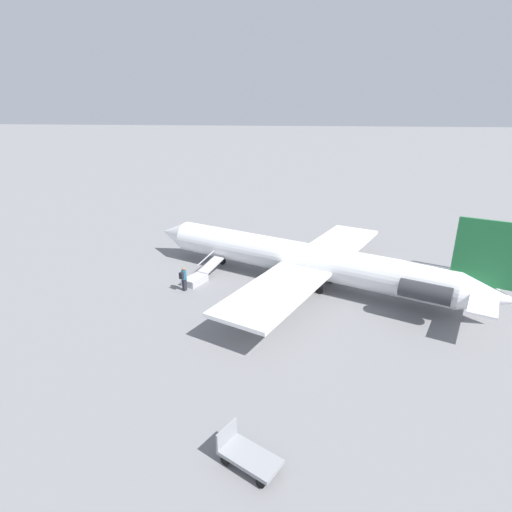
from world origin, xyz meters
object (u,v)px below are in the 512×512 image
Objects in this scene: boarding_stairs at (198,277)px; passenger at (184,277)px; luggage_cart at (247,455)px; airplane_main at (310,260)px.

passenger is at bearing -174.64° from boarding_stairs.
boarding_stairs reaches higher than luggage_cart.
luggage_cart is at bearing 106.39° from airplane_main.
passenger is (0.52, 1.70, 0.64)m from boarding_stairs.
airplane_main reaches higher than boarding_stairs.
boarding_stairs is at bearing 27.48° from airplane_main.
airplane_main is 14.78× the size of passenger.
passenger is (8.58, 2.43, -0.87)m from airplane_main.
airplane_main is 8.24m from boarding_stairs.
luggage_cart is at bearing -130.97° from passenger.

